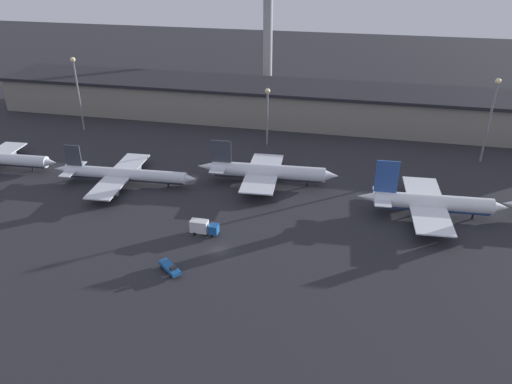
# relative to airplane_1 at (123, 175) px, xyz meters

# --- Properties ---
(ground) EXTENTS (600.00, 600.00, 0.00)m
(ground) POSITION_rel_airplane_1_xyz_m (36.92, -27.81, -3.07)
(ground) COLOR #26262B
(terminal_building) EXTENTS (230.63, 26.77, 13.99)m
(terminal_building) POSITION_rel_airplane_1_xyz_m (36.92, 66.29, 3.97)
(terminal_building) COLOR gray
(terminal_building) RESTS_ON ground
(airplane_1) EXTENTS (43.74, 31.66, 11.33)m
(airplane_1) POSITION_rel_airplane_1_xyz_m (0.00, 0.00, 0.00)
(airplane_1) COLOR silver
(airplane_1) RESTS_ON ground
(airplane_2) EXTENTS (41.70, 27.76, 12.80)m
(airplane_2) POSITION_rel_airplane_1_xyz_m (40.94, 9.03, 0.71)
(airplane_2) COLOR silver
(airplane_2) RESTS_ON ground
(airplane_3) EXTENTS (38.09, 31.74, 14.80)m
(airplane_3) POSITION_rel_airplane_1_xyz_m (86.06, -0.53, 0.71)
(airplane_3) COLOR white
(airplane_3) RESTS_ON ground
(service_vehicle_1) EXTENTS (6.96, 2.45, 3.72)m
(service_vehicle_1) POSITION_rel_airplane_1_xyz_m (31.17, -21.68, -1.02)
(service_vehicle_1) COLOR #195199
(service_vehicle_1) RESTS_ON ground
(service_vehicle_2) EXTENTS (6.28, 5.78, 2.42)m
(service_vehicle_2) POSITION_rel_airplane_1_xyz_m (28.77, -38.08, -1.93)
(service_vehicle_2) COLOR #195199
(service_vehicle_2) RESTS_ON ground
(lamp_post_0) EXTENTS (1.80, 1.80, 27.11)m
(lamp_post_0) POSITION_rel_airplane_1_xyz_m (-35.18, 39.55, 13.99)
(lamp_post_0) COLOR slate
(lamp_post_0) RESTS_ON ground
(lamp_post_1) EXTENTS (1.80, 1.80, 20.05)m
(lamp_post_1) POSITION_rel_airplane_1_xyz_m (35.06, 39.55, 10.07)
(lamp_post_1) COLOR slate
(lamp_post_1) RESTS_ON ground
(lamp_post_2) EXTENTS (1.80, 1.80, 27.25)m
(lamp_post_2) POSITION_rel_airplane_1_xyz_m (105.53, 39.55, 14.07)
(lamp_post_2) COLOR slate
(lamp_post_2) RESTS_ON ground
(control_tower) EXTENTS (9.00, 9.00, 49.63)m
(control_tower) POSITION_rel_airplane_1_xyz_m (20.03, 117.06, 25.48)
(control_tower) COLOR #99999E
(control_tower) RESTS_ON ground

